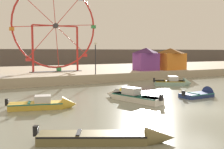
{
  "coord_description": "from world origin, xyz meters",
  "views": [
    {
      "loc": [
        -13.86,
        -12.87,
        3.92
      ],
      "look_at": [
        -1.42,
        10.33,
        1.62
      ],
      "focal_mm": 42.95,
      "sensor_mm": 36.0,
      "label": 1
    }
  ],
  "objects_px": {
    "motorboat_navy_blue": "(203,94)",
    "ferris_wheel_red_frame": "(56,27)",
    "carnival_booth_orange_canopy": "(170,58)",
    "motorboat_white_red_stripe": "(128,96)",
    "motorboat_seafoam": "(176,82)",
    "promenade_lamp_near": "(95,53)",
    "motorboat_mustard_yellow": "(48,104)",
    "mooring_buoy_orange": "(121,90)",
    "motorboat_olive_wood": "(114,137)",
    "carnival_booth_purple_stall": "(146,59)"
  },
  "relations": [
    {
      "from": "ferris_wheel_red_frame",
      "to": "mooring_buoy_orange",
      "type": "bearing_deg",
      "value": -81.94
    },
    {
      "from": "ferris_wheel_red_frame",
      "to": "carnival_booth_orange_canopy",
      "type": "xyz_separation_m",
      "value": [
        16.84,
        -4.03,
        -4.37
      ]
    },
    {
      "from": "mooring_buoy_orange",
      "to": "ferris_wheel_red_frame",
      "type": "bearing_deg",
      "value": 98.06
    },
    {
      "from": "motorboat_white_red_stripe",
      "to": "motorboat_seafoam",
      "type": "distance_m",
      "value": 11.11
    },
    {
      "from": "motorboat_mustard_yellow",
      "to": "mooring_buoy_orange",
      "type": "xyz_separation_m",
      "value": [
        8.03,
        3.7,
        -0.07
      ]
    },
    {
      "from": "ferris_wheel_red_frame",
      "to": "motorboat_seafoam",
      "type": "bearing_deg",
      "value": -51.04
    },
    {
      "from": "motorboat_white_red_stripe",
      "to": "mooring_buoy_orange",
      "type": "relative_size",
      "value": 13.27
    },
    {
      "from": "carnival_booth_purple_stall",
      "to": "promenade_lamp_near",
      "type": "xyz_separation_m",
      "value": [
        -9.35,
        -2.51,
        0.84
      ]
    },
    {
      "from": "motorboat_olive_wood",
      "to": "ferris_wheel_red_frame",
      "type": "xyz_separation_m",
      "value": [
        5.27,
        26.37,
        6.94
      ]
    },
    {
      "from": "motorboat_white_red_stripe",
      "to": "ferris_wheel_red_frame",
      "type": "xyz_separation_m",
      "value": [
        -0.56,
        18.09,
        6.83
      ]
    },
    {
      "from": "motorboat_navy_blue",
      "to": "ferris_wheel_red_frame",
      "type": "distance_m",
      "value": 22.07
    },
    {
      "from": "motorboat_navy_blue",
      "to": "carnival_booth_purple_stall",
      "type": "bearing_deg",
      "value": 70.06
    },
    {
      "from": "ferris_wheel_red_frame",
      "to": "carnival_booth_purple_stall",
      "type": "bearing_deg",
      "value": -16.87
    },
    {
      "from": "carnival_booth_purple_stall",
      "to": "mooring_buoy_orange",
      "type": "distance_m",
      "value": 15.11
    },
    {
      "from": "motorboat_navy_blue",
      "to": "motorboat_seafoam",
      "type": "bearing_deg",
      "value": 64.38
    },
    {
      "from": "motorboat_olive_wood",
      "to": "carnival_booth_orange_canopy",
      "type": "xyz_separation_m",
      "value": [
        22.11,
        22.34,
        2.57
      ]
    },
    {
      "from": "motorboat_seafoam",
      "to": "motorboat_navy_blue",
      "type": "xyz_separation_m",
      "value": [
        -3.13,
        -7.0,
        -0.14
      ]
    },
    {
      "from": "motorboat_seafoam",
      "to": "carnival_booth_orange_canopy",
      "type": "distance_m",
      "value": 11.15
    },
    {
      "from": "motorboat_navy_blue",
      "to": "motorboat_olive_wood",
      "type": "bearing_deg",
      "value": -153.22
    },
    {
      "from": "motorboat_olive_wood",
      "to": "carnival_booth_orange_canopy",
      "type": "bearing_deg",
      "value": 72.86
    },
    {
      "from": "motorboat_seafoam",
      "to": "mooring_buoy_orange",
      "type": "relative_size",
      "value": 9.85
    },
    {
      "from": "motorboat_white_red_stripe",
      "to": "promenade_lamp_near",
      "type": "xyz_separation_m",
      "value": [
        2.53,
        11.81,
        3.32
      ]
    },
    {
      "from": "mooring_buoy_orange",
      "to": "motorboat_mustard_yellow",
      "type": "bearing_deg",
      "value": -155.27
    },
    {
      "from": "motorboat_white_red_stripe",
      "to": "motorboat_olive_wood",
      "type": "bearing_deg",
      "value": 129.52
    },
    {
      "from": "motorboat_olive_wood",
      "to": "motorboat_mustard_yellow",
      "type": "relative_size",
      "value": 1.19
    },
    {
      "from": "promenade_lamp_near",
      "to": "motorboat_navy_blue",
      "type": "bearing_deg",
      "value": -73.21
    },
    {
      "from": "motorboat_mustard_yellow",
      "to": "carnival_booth_orange_canopy",
      "type": "height_order",
      "value": "carnival_booth_orange_canopy"
    },
    {
      "from": "carnival_booth_purple_stall",
      "to": "mooring_buoy_orange",
      "type": "relative_size",
      "value": 8.3
    },
    {
      "from": "motorboat_mustard_yellow",
      "to": "motorboat_seafoam",
      "type": "distance_m",
      "value": 17.13
    },
    {
      "from": "promenade_lamp_near",
      "to": "motorboat_olive_wood",
      "type": "bearing_deg",
      "value": -112.59
    },
    {
      "from": "carnival_booth_purple_stall",
      "to": "mooring_buoy_orange",
      "type": "xyz_separation_m",
      "value": [
        -10.39,
        -10.65,
        -2.6
      ]
    },
    {
      "from": "motorboat_olive_wood",
      "to": "carnival_booth_purple_stall",
      "type": "relative_size",
      "value": 1.55
    },
    {
      "from": "carnival_booth_orange_canopy",
      "to": "promenade_lamp_near",
      "type": "distance_m",
      "value": 13.96
    },
    {
      "from": "ferris_wheel_red_frame",
      "to": "carnival_booth_orange_canopy",
      "type": "relative_size",
      "value": 2.56
    },
    {
      "from": "carnival_booth_purple_stall",
      "to": "motorboat_mustard_yellow",
      "type": "bearing_deg",
      "value": -139.34
    },
    {
      "from": "motorboat_navy_blue",
      "to": "promenade_lamp_near",
      "type": "height_order",
      "value": "promenade_lamp_near"
    },
    {
      "from": "motorboat_mustard_yellow",
      "to": "mooring_buoy_orange",
      "type": "relative_size",
      "value": 10.75
    },
    {
      "from": "motorboat_olive_wood",
      "to": "motorboat_seafoam",
      "type": "bearing_deg",
      "value": 68.92
    },
    {
      "from": "motorboat_mustard_yellow",
      "to": "promenade_lamp_near",
      "type": "relative_size",
      "value": 1.21
    },
    {
      "from": "motorboat_mustard_yellow",
      "to": "motorboat_seafoam",
      "type": "bearing_deg",
      "value": 33.82
    },
    {
      "from": "motorboat_mustard_yellow",
      "to": "motorboat_navy_blue",
      "type": "bearing_deg",
      "value": 8.52
    },
    {
      "from": "carnival_booth_purple_stall",
      "to": "motorboat_seafoam",
      "type": "bearing_deg",
      "value": -100.94
    },
    {
      "from": "carnival_booth_orange_canopy",
      "to": "motorboat_navy_blue",
      "type": "bearing_deg",
      "value": -125.66
    },
    {
      "from": "motorboat_olive_wood",
      "to": "motorboat_mustard_yellow",
      "type": "height_order",
      "value": "motorboat_mustard_yellow"
    },
    {
      "from": "promenade_lamp_near",
      "to": "motorboat_mustard_yellow",
      "type": "bearing_deg",
      "value": -127.46
    },
    {
      "from": "motorboat_olive_wood",
      "to": "mooring_buoy_orange",
      "type": "relative_size",
      "value": 12.84
    },
    {
      "from": "motorboat_olive_wood",
      "to": "ferris_wheel_red_frame",
      "type": "height_order",
      "value": "ferris_wheel_red_frame"
    },
    {
      "from": "motorboat_olive_wood",
      "to": "motorboat_white_red_stripe",
      "type": "bearing_deg",
      "value": 82.41
    },
    {
      "from": "motorboat_seafoam",
      "to": "motorboat_navy_blue",
      "type": "relative_size",
      "value": 1.15
    },
    {
      "from": "motorboat_olive_wood",
      "to": "ferris_wheel_red_frame",
      "type": "distance_m",
      "value": 27.77
    }
  ]
}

